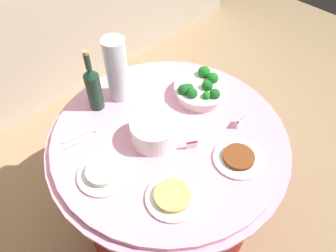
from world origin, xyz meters
TOP-DOWN VIEW (x-y plane):
  - ground_plane at (0.00, 0.00)m, footprint 6.00×6.00m
  - buffet_table at (0.00, 0.00)m, footprint 1.16×1.16m
  - broccoli_bowl at (0.30, 0.06)m, footprint 0.28×0.28m
  - plate_stack at (-0.07, 0.02)m, footprint 0.21×0.21m
  - wine_bottle at (-0.13, 0.38)m, footprint 0.07×0.07m
  - decorative_fruit_vase at (0.01, 0.36)m, footprint 0.11×0.11m
  - serving_tongs at (-0.31, 0.26)m, footprint 0.17×0.08m
  - food_plate_noodles at (-0.23, -0.26)m, footprint 0.22×0.22m
  - food_plate_stir_fry at (0.11, -0.33)m, footprint 0.22×0.22m
  - food_plate_rice at (-0.36, 0.03)m, footprint 0.22×0.22m
  - label_placard_front at (0.01, -0.14)m, footprint 0.05×0.03m
  - label_placard_mid at (0.27, -0.21)m, footprint 0.05×0.02m

SIDE VIEW (x-z plane):
  - ground_plane at x=0.00m, z-range 0.00..0.00m
  - buffet_table at x=0.00m, z-range 0.01..0.75m
  - serving_tongs at x=-0.31m, z-range 0.74..0.75m
  - food_plate_stir_fry at x=0.11m, z-range 0.74..0.77m
  - food_plate_noodles at x=-0.23m, z-range 0.74..0.77m
  - food_plate_rice at x=-0.36m, z-range 0.74..0.78m
  - label_placard_front at x=0.01m, z-range 0.74..0.80m
  - label_placard_mid at x=0.27m, z-range 0.74..0.80m
  - broccoli_bowl at x=0.30m, z-range 0.73..0.84m
  - plate_stack at x=-0.07m, z-range 0.74..0.85m
  - wine_bottle at x=-0.13m, z-range 0.70..1.04m
  - decorative_fruit_vase at x=0.01m, z-range 0.72..1.06m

